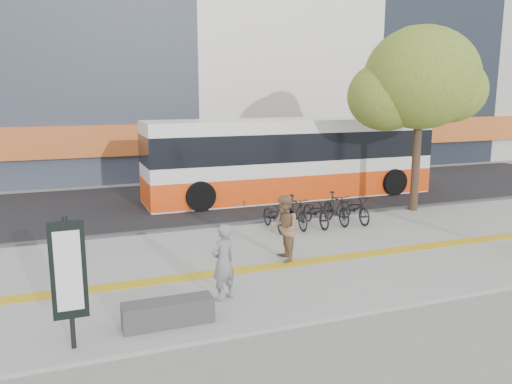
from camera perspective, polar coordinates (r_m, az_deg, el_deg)
name	(u,v)px	position (r m, az deg, el deg)	size (l,w,h in m)	color
ground	(276,286)	(11.38, 2.27, -10.36)	(120.00, 120.00, 0.00)	slate
sidewalk	(252,263)	(12.67, -0.41, -7.88)	(40.00, 7.00, 0.08)	gray
tactile_strip	(260,268)	(12.21, 0.42, -8.39)	(40.00, 0.45, 0.01)	gold
street	(183,202)	(19.63, -8.07, -1.16)	(40.00, 8.00, 0.06)	black
curb	(213,227)	(15.85, -4.84, -3.90)	(40.00, 0.25, 0.14)	#38383B
bench	(168,313)	(9.49, -9.72, -13.03)	(1.60, 0.45, 0.45)	#38383B
signboard	(69,272)	(8.69, -20.06, -8.36)	(0.55, 0.10, 2.20)	black
street_tree	(418,81)	(18.46, 17.52, 11.70)	(4.40, 3.80, 6.31)	#3B291B
bus	(291,160)	(20.25, 3.93, 3.51)	(11.45, 2.72, 3.05)	white
bicycle_row	(316,211)	(15.92, 6.69, -2.11)	(3.38, 1.70, 0.99)	black
seated_woman	(223,262)	(10.24, -3.66, -7.77)	(0.56, 0.37, 1.55)	black
pedestrian_tan	(284,229)	(12.50, 3.14, -4.07)	(0.79, 0.62, 1.63)	#886648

